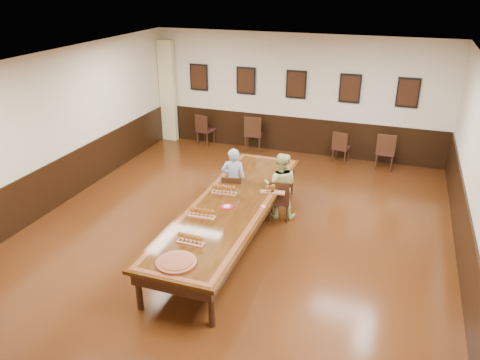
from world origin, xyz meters
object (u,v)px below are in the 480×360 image
at_px(spare_chair_b, 254,133).
at_px(person_woman, 280,186).
at_px(chair_woman, 280,199).
at_px(spare_chair_d, 385,151).
at_px(person_man, 234,180).
at_px(conference_table, 231,210).
at_px(carved_platter, 176,262).
at_px(chair_man, 233,193).
at_px(spare_chair_c, 341,146).
at_px(spare_chair_a, 206,129).

height_order(spare_chair_b, person_woman, person_woman).
bearing_deg(chair_woman, spare_chair_d, -127.66).
bearing_deg(person_man, person_woman, 173.21).
bearing_deg(conference_table, carved_platter, -91.60).
height_order(chair_man, spare_chair_d, spare_chair_d).
bearing_deg(person_woman, chair_man, -0.51).
height_order(spare_chair_c, spare_chair_d, spare_chair_d).
distance_m(chair_woman, spare_chair_a, 4.89).
bearing_deg(carved_platter, spare_chair_b, 98.64).
xyz_separation_m(chair_woman, spare_chair_c, (0.71, 3.57, -0.01)).
bearing_deg(spare_chair_a, spare_chair_d, -169.39).
bearing_deg(person_man, carved_platter, 84.63).
relative_size(spare_chair_a, conference_table, 0.18).
height_order(conference_table, carved_platter, carved_platter).
xyz_separation_m(person_woman, conference_table, (-0.62, -1.17, -0.08)).
distance_m(chair_woman, spare_chair_d, 3.91).
distance_m(person_man, carved_platter, 3.20).
bearing_deg(chair_man, carved_platter, 84.47).
bearing_deg(spare_chair_b, chair_woman, 107.25).
bearing_deg(spare_chair_a, person_man, 134.44).
bearing_deg(spare_chair_a, conference_table, 131.60).
distance_m(chair_woman, spare_chair_c, 3.64).
relative_size(chair_woman, person_man, 0.64).
distance_m(spare_chair_a, person_man, 4.29).
xyz_separation_m(chair_man, carved_platter, (0.28, -3.10, 0.34)).
distance_m(chair_man, spare_chair_b, 3.84).
bearing_deg(person_man, spare_chair_b, -89.12).
distance_m(spare_chair_a, spare_chair_b, 1.47).
bearing_deg(person_man, chair_man, 90.00).
height_order(spare_chair_c, carved_platter, spare_chair_c).
bearing_deg(conference_table, person_woman, 61.91).
xyz_separation_m(chair_man, conference_table, (0.34, -1.01, 0.18)).
bearing_deg(spare_chair_d, carved_platter, 69.77).
relative_size(chair_man, carved_platter, 1.17).
xyz_separation_m(chair_man, person_woman, (0.96, 0.16, 0.26)).
height_order(person_man, person_woman, person_man).
xyz_separation_m(spare_chair_b, conference_table, (1.10, -4.77, 0.11)).
relative_size(conference_table, carved_platter, 6.75).
xyz_separation_m(spare_chair_d, person_woman, (-1.84, -3.36, 0.20)).
height_order(chair_woman, spare_chair_a, spare_chair_a).
bearing_deg(person_man, spare_chair_c, -126.30).
xyz_separation_m(spare_chair_c, conference_table, (-1.35, -4.65, 0.18)).
relative_size(spare_chair_d, carved_platter, 1.31).
bearing_deg(spare_chair_c, carved_platter, 88.27).
xyz_separation_m(chair_woman, person_woman, (-0.02, 0.09, 0.25)).
bearing_deg(spare_chair_a, chair_woman, 144.28).
xyz_separation_m(spare_chair_d, carved_platter, (-2.53, -6.61, 0.29)).
height_order(chair_woman, spare_chair_b, spare_chair_b).
relative_size(spare_chair_a, person_woman, 0.66).
relative_size(spare_chair_a, person_man, 0.65).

